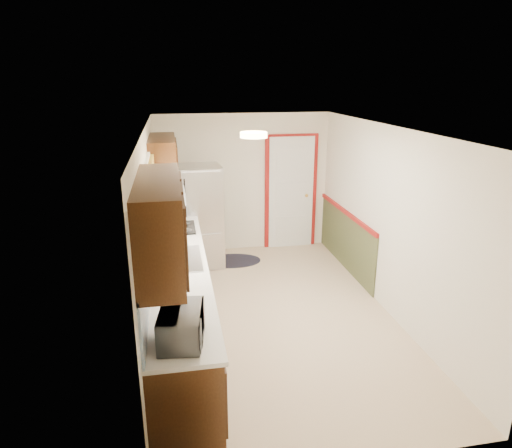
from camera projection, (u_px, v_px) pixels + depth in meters
name	position (u px, v px, depth m)	size (l,w,h in m)	color
room_shell	(275.00, 227.00, 5.62)	(3.20, 5.20, 2.52)	beige
kitchen_run	(175.00, 273.00, 5.25)	(0.63, 4.00, 2.20)	#391E0C
back_wall_trim	(302.00, 202.00, 7.96)	(1.12, 2.30, 2.08)	maroon
ceiling_fixture	(254.00, 135.00, 5.03)	(0.30, 0.30, 0.06)	#FFD88C
microwave	(181.00, 323.00, 3.62)	(0.50, 0.28, 0.34)	white
refrigerator	(200.00, 216.00, 7.35)	(0.73, 0.72, 1.66)	#B7B7BC
rug	(232.00, 261.00, 7.71)	(0.96, 0.62, 0.01)	black
cooktop	(177.00, 228.00, 6.39)	(0.51, 0.61, 0.02)	black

